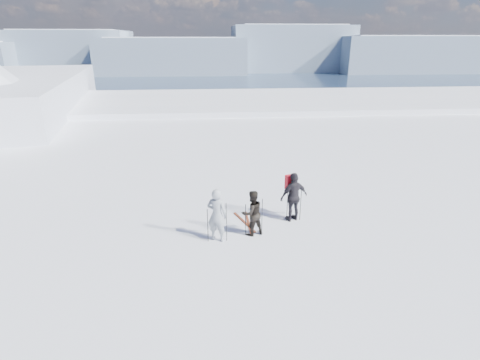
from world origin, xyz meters
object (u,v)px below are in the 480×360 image
(skier_dark, at_px, (252,213))
(skis_loose, at_px, (246,222))
(skier_grey, at_px, (217,215))
(skier_pack, at_px, (294,197))

(skier_dark, height_order, skis_loose, skier_dark)
(skier_grey, height_order, skier_pack, skier_pack)
(skier_pack, bearing_deg, skier_dark, 11.38)
(skier_grey, height_order, skier_dark, skier_grey)
(skier_pack, distance_m, skis_loose, 1.94)
(skier_grey, relative_size, skier_dark, 1.15)
(skier_grey, xyz_separation_m, skier_dark, (1.18, 0.28, -0.12))
(skier_grey, relative_size, skis_loose, 1.07)
(skier_grey, distance_m, skier_dark, 1.22)
(skier_dark, bearing_deg, skier_grey, -8.47)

